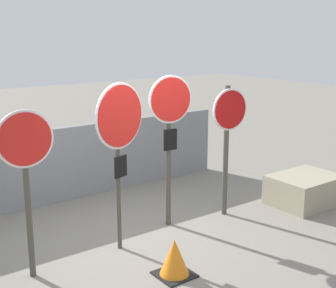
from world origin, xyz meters
The scene contains 8 objects.
ground_plane centered at (0.00, 0.00, 0.00)m, with size 40.00×40.00×0.00m, color gray.
fence_back centered at (0.00, 2.28, 0.67)m, with size 6.23×0.12×1.34m.
stop_sign_0 centered at (-1.71, -0.05, 1.49)m, with size 0.69×0.14×2.12m.
stop_sign_1 centered at (-0.42, -0.03, 1.74)m, with size 0.85×0.28×2.34m.
stop_sign_2 centered at (0.61, 0.24, 1.66)m, with size 0.72×0.17×2.36m.
stop_sign_3 centered at (1.62, 0.04, 1.47)m, with size 0.67×0.16×2.16m.
traffic_cone_0 centered at (-0.27, -1.05, 0.24)m, with size 0.45×0.45×0.48m.
storage_crate centered at (3.11, -0.40, 0.26)m, with size 1.19×0.91×0.51m.
Camera 1 is at (-3.50, -5.29, 2.98)m, focal length 50.00 mm.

